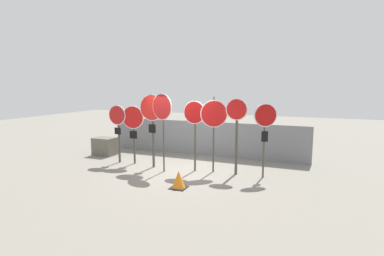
# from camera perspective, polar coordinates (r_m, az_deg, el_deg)

# --- Properties ---
(ground_plane) EXTENTS (40.00, 40.00, 0.00)m
(ground_plane) POSITION_cam_1_polar(r_m,az_deg,el_deg) (10.22, -2.21, -8.11)
(ground_plane) COLOR gray
(fence_back) EXTENTS (8.23, 0.12, 1.40)m
(fence_back) POSITION_cam_1_polar(r_m,az_deg,el_deg) (12.28, 2.45, -2.00)
(fence_back) COLOR slate
(fence_back) RESTS_ON ground
(stop_sign_0) EXTENTS (0.73, 0.15, 2.15)m
(stop_sign_0) POSITION_cam_1_polar(r_m,az_deg,el_deg) (11.30, -13.97, 0.97)
(stop_sign_0) COLOR #474238
(stop_sign_0) RESTS_ON ground
(stop_sign_1) EXTENTS (0.84, 0.18, 2.14)m
(stop_sign_1) POSITION_cam_1_polar(r_m,az_deg,el_deg) (11.00, -11.15, 0.97)
(stop_sign_1) COLOR #474238
(stop_sign_1) RESTS_ON ground
(stop_sign_2) EXTENTS (0.91, 0.14, 2.56)m
(stop_sign_2) POSITION_cam_1_polar(r_m,az_deg,el_deg) (10.36, -7.60, 2.21)
(stop_sign_2) COLOR #474238
(stop_sign_2) RESTS_ON ground
(stop_sign_3) EXTENTS (0.83, 0.30, 2.60)m
(stop_sign_3) POSITION_cam_1_polar(r_m,az_deg,el_deg) (9.74, -5.71, 3.12)
(stop_sign_3) COLOR #474238
(stop_sign_3) RESTS_ON ground
(stop_sign_4) EXTENTS (0.77, 0.13, 2.36)m
(stop_sign_4) POSITION_cam_1_polar(r_m,az_deg,el_deg) (9.81, 0.48, 1.75)
(stop_sign_4) COLOR #474238
(stop_sign_4) RESTS_ON ground
(stop_sign_5) EXTENTS (0.81, 0.43, 2.49)m
(stop_sign_5) POSITION_cam_1_polar(r_m,az_deg,el_deg) (9.70, 4.20, 1.94)
(stop_sign_5) COLOR #474238
(stop_sign_5) RESTS_ON ground
(stop_sign_6) EXTENTS (0.69, 0.15, 2.46)m
(stop_sign_6) POSITION_cam_1_polar(r_m,az_deg,el_deg) (9.55, 8.48, 0.94)
(stop_sign_6) COLOR #474238
(stop_sign_6) RESTS_ON ground
(stop_sign_7) EXTENTS (0.64, 0.36, 2.32)m
(stop_sign_7) POSITION_cam_1_polar(r_m,az_deg,el_deg) (9.35, 13.76, 1.00)
(stop_sign_7) COLOR #474238
(stop_sign_7) RESTS_ON ground
(traffic_cone_0) EXTENTS (0.45, 0.45, 0.49)m
(traffic_cone_0) POSITION_cam_1_polar(r_m,az_deg,el_deg) (8.49, -2.55, -9.80)
(traffic_cone_0) COLOR black
(traffic_cone_0) RESTS_ON ground
(storage_crate) EXTENTS (0.88, 0.62, 0.72)m
(storage_crate) POSITION_cam_1_polar(r_m,az_deg,el_deg) (12.90, -16.30, -3.37)
(storage_crate) COLOR #605B51
(storage_crate) RESTS_ON ground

